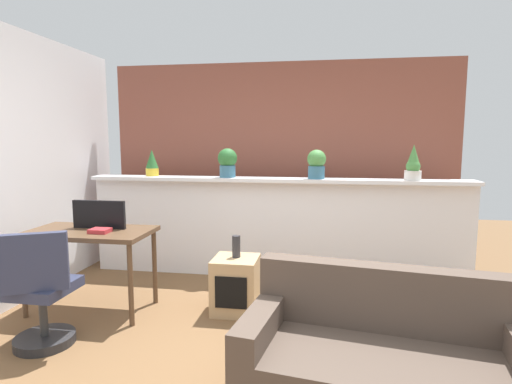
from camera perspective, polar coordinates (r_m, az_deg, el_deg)
ground_plane at (r=3.05m, az=-2.17°, el=-23.51°), size 12.00×12.00×0.00m
divider_wall at (r=4.70m, az=2.60°, el=-5.16°), size 4.24×0.16×1.10m
plant_shelf at (r=4.58m, az=2.59°, el=1.70°), size 4.24×0.30×0.04m
brick_wall_behind at (r=5.20m, az=3.41°, el=3.82°), size 4.24×0.10×2.50m
potted_plant_0 at (r=4.98m, az=-14.18°, el=3.92°), size 0.15×0.15×0.31m
potted_plant_1 at (r=4.65m, az=-3.97°, el=4.16°), size 0.22×0.22×0.33m
potted_plant_2 at (r=4.52m, az=8.37°, el=3.89°), size 0.20×0.20×0.32m
potted_plant_3 at (r=4.61m, az=20.91°, el=3.49°), size 0.17×0.17×0.37m
desk at (r=4.04m, az=-21.96°, el=-6.07°), size 1.10×0.60×0.75m
tv_monitor at (r=4.03m, az=-20.88°, el=-2.92°), size 0.50×0.04×0.26m
office_chair at (r=3.54m, az=-27.62°, el=-12.87°), size 0.52×0.52×0.91m
side_cube_shelf at (r=3.84m, az=-2.83°, el=-12.70°), size 0.40×0.41×0.50m
vase_on_shelf at (r=3.76m, az=-2.75°, el=-7.52°), size 0.08×0.08×0.20m
book_on_desk at (r=3.87m, az=-20.76°, el=-5.02°), size 0.17×0.14×0.04m
couch at (r=2.62m, az=17.16°, el=-22.25°), size 1.66×0.99×0.80m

